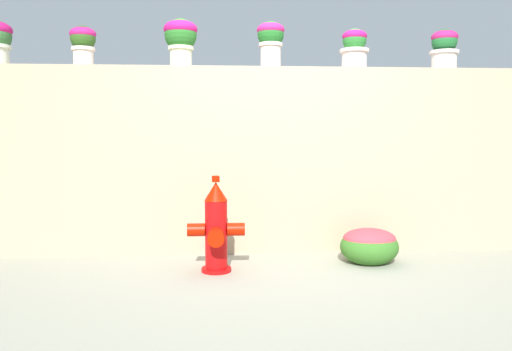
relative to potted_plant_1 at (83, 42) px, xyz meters
The scene contains 9 objects.
ground_plane 2.80m from the potted_plant_1, 29.18° to the right, with size 24.00×24.00×0.00m, color gray.
stone_wall 2.05m from the potted_plant_1, ahead, with size 5.82×0.31×1.75m, color tan.
potted_plant_1 is the anchor object (origin of this frame).
potted_plant_2 0.89m from the potted_plant_1, ahead, with size 0.31×0.31×0.44m.
potted_plant_3 1.73m from the potted_plant_1, ahead, with size 0.26×0.26×0.44m.
potted_plant_4 2.52m from the potted_plant_1, ahead, with size 0.28×0.28×0.37m.
potted_plant_5 3.42m from the potted_plant_1, ahead, with size 0.28×0.28×0.39m.
fire_hydrant 2.14m from the potted_plant_1, 29.99° to the right, with size 0.47×0.37×0.79m.
flower_bush_left 3.17m from the potted_plant_1, 11.34° to the right, with size 0.51×0.46×0.32m.
Camera 1 is at (-0.47, -3.75, 1.14)m, focal length 34.83 mm.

